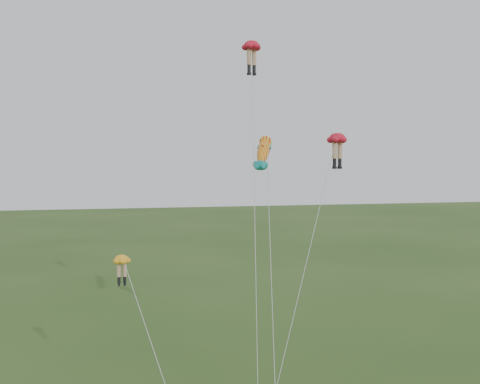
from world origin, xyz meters
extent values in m
ellipsoid|color=red|center=(1.73, 7.17, 21.54)|extent=(1.67, 1.67, 0.66)
cylinder|color=tan|center=(1.54, 7.10, 20.76)|extent=(0.29, 0.29, 1.01)
cylinder|color=black|center=(1.54, 7.10, 20.01)|extent=(0.23, 0.23, 0.50)
cube|color=black|center=(1.54, 7.10, 19.68)|extent=(0.25, 0.33, 0.15)
cylinder|color=tan|center=(1.92, 7.23, 20.76)|extent=(0.29, 0.29, 1.01)
cylinder|color=black|center=(1.92, 7.23, 20.01)|extent=(0.23, 0.23, 0.50)
cube|color=black|center=(1.92, 7.23, 19.68)|extent=(0.25, 0.33, 0.15)
cylinder|color=silver|center=(0.83, 3.12, 11.04)|extent=(1.84, 8.13, 21.65)
ellipsoid|color=red|center=(5.50, 1.92, 15.27)|extent=(1.45, 1.45, 0.61)
cylinder|color=tan|center=(5.31, 1.88, 14.54)|extent=(0.27, 0.27, 0.94)
cylinder|color=black|center=(5.31, 1.88, 13.84)|extent=(0.21, 0.21, 0.47)
cube|color=black|center=(5.31, 1.88, 13.54)|extent=(0.21, 0.30, 0.14)
cylinder|color=tan|center=(5.68, 1.96, 14.54)|extent=(0.27, 0.27, 0.94)
cylinder|color=black|center=(5.68, 1.96, 13.84)|extent=(0.21, 0.21, 0.47)
cube|color=black|center=(5.68, 1.96, 13.54)|extent=(0.21, 0.30, 0.14)
cylinder|color=silver|center=(2.85, 0.21, 7.89)|extent=(5.34, 3.46, 15.35)
ellipsoid|color=#F6AB1F|center=(-6.87, 1.74, 8.70)|extent=(1.01, 1.01, 0.48)
cylinder|color=tan|center=(-7.01, 1.74, 8.13)|extent=(0.21, 0.21, 0.74)
cylinder|color=black|center=(-7.01, 1.74, 7.58)|extent=(0.17, 0.17, 0.37)
cube|color=black|center=(-7.01, 1.74, 7.34)|extent=(0.13, 0.22, 0.11)
cylinder|color=tan|center=(-6.72, 1.73, 8.13)|extent=(0.21, 0.21, 0.74)
cylinder|color=black|center=(-6.72, 1.73, 7.58)|extent=(0.17, 0.17, 0.37)
cube|color=black|center=(-6.72, 1.73, 7.34)|extent=(0.13, 0.22, 0.11)
cylinder|color=silver|center=(-5.43, -1.23, 4.58)|extent=(2.91, 5.96, 8.73)
ellipsoid|color=yellow|center=(2.56, 7.15, 14.71)|extent=(2.14, 3.23, 2.52)
sphere|color=yellow|center=(2.56, 7.15, 14.71)|extent=(1.34, 1.51, 1.25)
cone|color=teal|center=(2.56, 7.15, 14.71)|extent=(1.11, 1.33, 1.22)
cone|color=teal|center=(2.56, 7.15, 14.71)|extent=(1.11, 1.33, 1.22)
cone|color=teal|center=(2.56, 7.15, 14.71)|extent=(0.63, 0.75, 0.68)
cone|color=teal|center=(2.56, 7.15, 14.71)|extent=(0.63, 0.75, 0.68)
cone|color=#B11412|center=(2.56, 7.15, 14.71)|extent=(0.67, 0.77, 0.66)
cylinder|color=silver|center=(1.45, 2.17, 7.46)|extent=(2.26, 9.99, 14.50)
camera|label=1|loc=(-7.53, -27.03, 13.61)|focal=40.00mm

